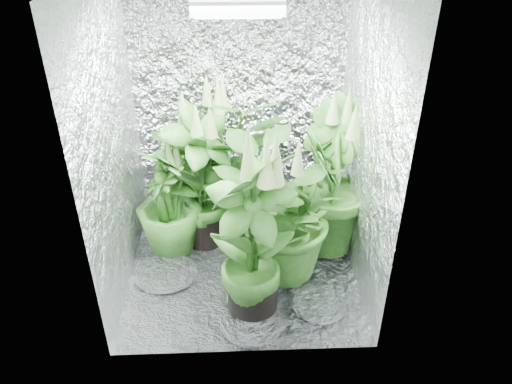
{
  "coord_description": "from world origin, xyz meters",
  "views": [
    {
      "loc": [
        -0.02,
        -2.83,
        2.39
      ],
      "look_at": [
        0.1,
        0.0,
        0.62
      ],
      "focal_mm": 35.0,
      "sensor_mm": 36.0,
      "label": 1
    }
  ],
  "objects_px": {
    "plant_a": "(221,154)",
    "plant_f": "(252,236)",
    "plant_b": "(201,179)",
    "plant_d": "(168,202)",
    "circulation_fan": "(311,199)",
    "plant_e": "(280,217)",
    "plant_c": "(330,181)",
    "grow_lamp": "(238,4)"
  },
  "relations": [
    {
      "from": "plant_b",
      "to": "plant_f",
      "type": "height_order",
      "value": "plant_f"
    },
    {
      "from": "plant_d",
      "to": "circulation_fan",
      "type": "height_order",
      "value": "plant_d"
    },
    {
      "from": "plant_a",
      "to": "plant_d",
      "type": "bearing_deg",
      "value": -131.1
    },
    {
      "from": "plant_f",
      "to": "plant_a",
      "type": "bearing_deg",
      "value": 100.83
    },
    {
      "from": "plant_a",
      "to": "plant_c",
      "type": "relative_size",
      "value": 0.99
    },
    {
      "from": "plant_c",
      "to": "plant_f",
      "type": "relative_size",
      "value": 0.95
    },
    {
      "from": "plant_a",
      "to": "plant_e",
      "type": "relative_size",
      "value": 1.14
    },
    {
      "from": "plant_b",
      "to": "plant_e",
      "type": "distance_m",
      "value": 0.69
    },
    {
      "from": "plant_a",
      "to": "circulation_fan",
      "type": "distance_m",
      "value": 0.85
    },
    {
      "from": "plant_a",
      "to": "circulation_fan",
      "type": "xyz_separation_m",
      "value": [
        0.74,
        -0.02,
        -0.42
      ]
    },
    {
      "from": "plant_b",
      "to": "circulation_fan",
      "type": "height_order",
      "value": "plant_b"
    },
    {
      "from": "plant_b",
      "to": "plant_c",
      "type": "relative_size",
      "value": 0.98
    },
    {
      "from": "plant_b",
      "to": "plant_c",
      "type": "height_order",
      "value": "plant_c"
    },
    {
      "from": "plant_a",
      "to": "plant_e",
      "type": "xyz_separation_m",
      "value": [
        0.4,
        -0.77,
        -0.07
      ]
    },
    {
      "from": "plant_d",
      "to": "plant_f",
      "type": "height_order",
      "value": "plant_f"
    },
    {
      "from": "plant_d",
      "to": "circulation_fan",
      "type": "relative_size",
      "value": 2.41
    },
    {
      "from": "plant_f",
      "to": "grow_lamp",
      "type": "bearing_deg",
      "value": 97.37
    },
    {
      "from": "plant_c",
      "to": "grow_lamp",
      "type": "bearing_deg",
      "value": -161.51
    },
    {
      "from": "plant_b",
      "to": "circulation_fan",
      "type": "bearing_deg",
      "value": 19.71
    },
    {
      "from": "plant_d",
      "to": "plant_a",
      "type": "bearing_deg",
      "value": 48.9
    },
    {
      "from": "plant_d",
      "to": "plant_e",
      "type": "bearing_deg",
      "value": -23.16
    },
    {
      "from": "grow_lamp",
      "to": "plant_e",
      "type": "relative_size",
      "value": 0.47
    },
    {
      "from": "plant_b",
      "to": "plant_c",
      "type": "xyz_separation_m",
      "value": [
        0.93,
        -0.09,
        0.01
      ]
    },
    {
      "from": "plant_b",
      "to": "plant_d",
      "type": "distance_m",
      "value": 0.29
    },
    {
      "from": "grow_lamp",
      "to": "circulation_fan",
      "type": "relative_size",
      "value": 1.29
    },
    {
      "from": "grow_lamp",
      "to": "plant_f",
      "type": "distance_m",
      "value": 1.31
    },
    {
      "from": "grow_lamp",
      "to": "plant_f",
      "type": "relative_size",
      "value": 0.38
    },
    {
      "from": "circulation_fan",
      "to": "plant_b",
      "type": "bearing_deg",
      "value": -141.6
    },
    {
      "from": "circulation_fan",
      "to": "plant_e",
      "type": "bearing_deg",
      "value": -95.31
    },
    {
      "from": "plant_e",
      "to": "plant_f",
      "type": "bearing_deg",
      "value": -120.32
    },
    {
      "from": "plant_c",
      "to": "circulation_fan",
      "type": "xyz_separation_m",
      "value": [
        -0.06,
        0.4,
        -0.41
      ]
    },
    {
      "from": "plant_c",
      "to": "circulation_fan",
      "type": "distance_m",
      "value": 0.58
    },
    {
      "from": "plant_c",
      "to": "plant_f",
      "type": "bearing_deg",
      "value": -130.74
    },
    {
      "from": "plant_a",
      "to": "plant_c",
      "type": "height_order",
      "value": "plant_c"
    },
    {
      "from": "plant_d",
      "to": "circulation_fan",
      "type": "xyz_separation_m",
      "value": [
        1.12,
        0.41,
        -0.27
      ]
    },
    {
      "from": "grow_lamp",
      "to": "plant_c",
      "type": "height_order",
      "value": "grow_lamp"
    },
    {
      "from": "plant_b",
      "to": "plant_c",
      "type": "bearing_deg",
      "value": -5.6
    },
    {
      "from": "grow_lamp",
      "to": "plant_a",
      "type": "relative_size",
      "value": 0.41
    },
    {
      "from": "plant_d",
      "to": "plant_f",
      "type": "relative_size",
      "value": 0.72
    },
    {
      "from": "plant_a",
      "to": "plant_b",
      "type": "relative_size",
      "value": 1.02
    },
    {
      "from": "plant_a",
      "to": "plant_f",
      "type": "xyz_separation_m",
      "value": [
        0.21,
        -1.1,
        0.02
      ]
    },
    {
      "from": "plant_e",
      "to": "grow_lamp",
      "type": "bearing_deg",
      "value": 152.81
    }
  ]
}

